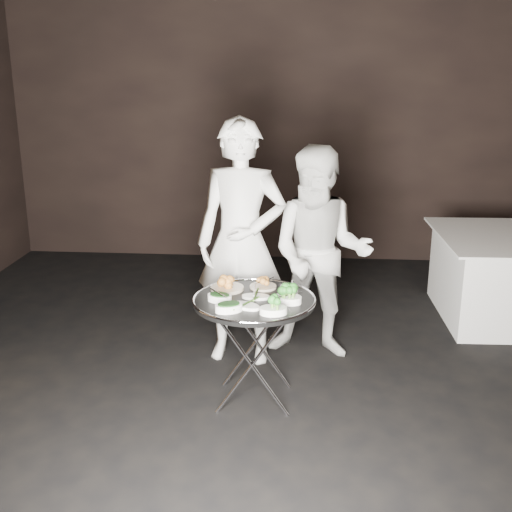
# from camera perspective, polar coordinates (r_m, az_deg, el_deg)

# --- Properties ---
(floor) EXTENTS (6.00, 7.00, 0.05)m
(floor) POSITION_cam_1_polar(r_m,az_deg,el_deg) (4.16, 0.62, -14.57)
(floor) COLOR black
(floor) RESTS_ON ground
(wall_back) EXTENTS (6.00, 0.05, 3.00)m
(wall_back) POSITION_cam_1_polar(r_m,az_deg,el_deg) (7.10, 2.67, 11.65)
(wall_back) COLOR black
(wall_back) RESTS_ON floor
(tray_stand) EXTENTS (0.47, 0.40, 0.69)m
(tray_stand) POSITION_cam_1_polar(r_m,az_deg,el_deg) (4.18, -0.16, -7.99)
(tray_stand) COLOR silver
(tray_stand) RESTS_ON floor
(serving_tray) EXTENTS (0.79, 0.79, 0.04)m
(serving_tray) POSITION_cam_1_polar(r_m,az_deg,el_deg) (4.06, -0.17, -3.98)
(serving_tray) COLOR black
(serving_tray) RESTS_ON tray_stand
(potato_plate_a) EXTENTS (0.22, 0.22, 0.08)m
(potato_plate_a) POSITION_cam_1_polar(r_m,az_deg,el_deg) (4.21, -2.59, -2.55)
(potato_plate_a) COLOR beige
(potato_plate_a) RESTS_ON serving_tray
(potato_plate_b) EXTENTS (0.18, 0.18, 0.06)m
(potato_plate_b) POSITION_cam_1_polar(r_m,az_deg,el_deg) (4.24, 0.64, -2.49)
(potato_plate_b) COLOR beige
(potato_plate_b) RESTS_ON serving_tray
(greens_bowl) EXTENTS (0.12, 0.12, 0.07)m
(greens_bowl) POSITION_cam_1_polar(r_m,az_deg,el_deg) (4.17, 2.97, -2.84)
(greens_bowl) COLOR white
(greens_bowl) RESTS_ON serving_tray
(asparagus_plate_a) EXTENTS (0.18, 0.11, 0.04)m
(asparagus_plate_a) POSITION_cam_1_polar(r_m,az_deg,el_deg) (4.06, -0.02, -3.56)
(asparagus_plate_a) COLOR white
(asparagus_plate_a) RESTS_ON serving_tray
(asparagus_plate_b) EXTENTS (0.21, 0.18, 0.04)m
(asparagus_plate_b) POSITION_cam_1_polar(r_m,az_deg,el_deg) (3.91, -0.87, -4.36)
(asparagus_plate_b) COLOR white
(asparagus_plate_b) RESTS_ON serving_tray
(spinach_bowl_a) EXTENTS (0.18, 0.14, 0.06)m
(spinach_bowl_a) POSITION_cam_1_polar(r_m,az_deg,el_deg) (4.02, -3.25, -3.64)
(spinach_bowl_a) COLOR white
(spinach_bowl_a) RESTS_ON serving_tray
(spinach_bowl_b) EXTENTS (0.20, 0.17, 0.07)m
(spinach_bowl_b) POSITION_cam_1_polar(r_m,az_deg,el_deg) (3.85, -2.43, -4.49)
(spinach_bowl_b) COLOR white
(spinach_bowl_b) RESTS_ON serving_tray
(broccoli_bowl_a) EXTENTS (0.20, 0.16, 0.07)m
(broccoli_bowl_a) POSITION_cam_1_polar(r_m,az_deg,el_deg) (3.99, 2.86, -3.72)
(broccoli_bowl_a) COLOR white
(broccoli_bowl_a) RESTS_ON serving_tray
(broccoli_bowl_b) EXTENTS (0.18, 0.14, 0.07)m
(broccoli_bowl_b) POSITION_cam_1_polar(r_m,az_deg,el_deg) (3.81, 1.55, -4.73)
(broccoli_bowl_b) COLOR white
(broccoli_bowl_b) RESTS_ON serving_tray
(serving_utensils) EXTENTS (0.59, 0.42, 0.01)m
(serving_utensils) POSITION_cam_1_polar(r_m,az_deg,el_deg) (4.10, 0.14, -2.83)
(serving_utensils) COLOR silver
(serving_utensils) RESTS_ON serving_tray
(waiter_left) EXTENTS (0.69, 0.49, 1.79)m
(waiter_left) POSITION_cam_1_polar(r_m,az_deg,el_deg) (4.62, -1.32, 1.18)
(waiter_left) COLOR silver
(waiter_left) RESTS_ON floor
(waiter_right) EXTENTS (0.84, 0.69, 1.59)m
(waiter_right) POSITION_cam_1_polar(r_m,az_deg,el_deg) (4.73, 5.73, 0.17)
(waiter_right) COLOR silver
(waiter_right) RESTS_ON floor
(dining_table) EXTENTS (1.30, 1.30, 0.74)m
(dining_table) POSITION_cam_1_polar(r_m,az_deg,el_deg) (5.94, 21.81, -1.76)
(dining_table) COLOR white
(dining_table) RESTS_ON floor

